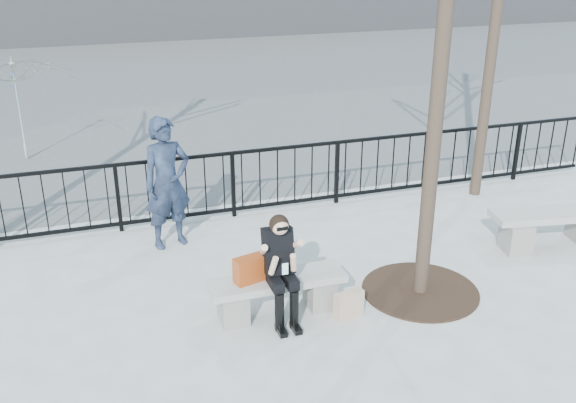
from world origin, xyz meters
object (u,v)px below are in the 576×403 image
object	(u,v)px
bench_second	(552,224)
standing_man	(167,183)
seated_woman	(281,270)
bench_main	(277,291)

from	to	relation	value
bench_second	standing_man	xyz separation A→B (m)	(-5.31, 1.79, 0.64)
seated_woman	standing_man	distance (m)	2.64
seated_woman	standing_man	world-z (taller)	standing_man
bench_second	seated_woman	size ratio (longest dim) A/B	1.35
bench_main	bench_second	distance (m)	4.41
seated_woman	standing_man	size ratio (longest dim) A/B	0.69
bench_main	seated_woman	size ratio (longest dim) A/B	1.23
bench_second	seated_woman	distance (m)	4.45
bench_main	seated_woman	bearing A→B (deg)	-90.00
bench_main	bench_second	xyz separation A→B (m)	(4.38, 0.50, 0.03)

